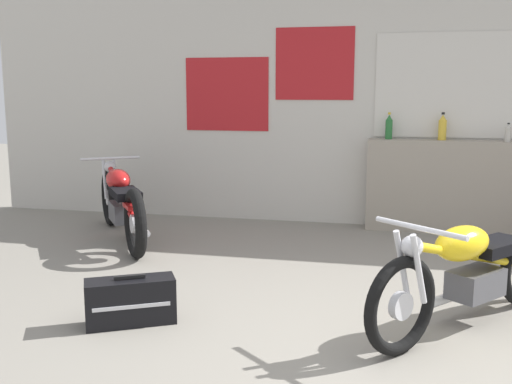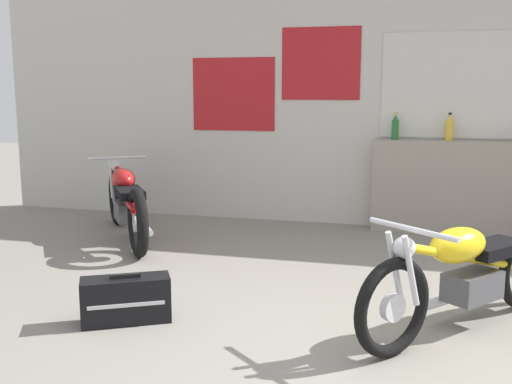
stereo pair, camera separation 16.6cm
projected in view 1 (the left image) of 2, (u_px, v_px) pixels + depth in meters
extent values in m
plane|color=gray|center=(410.00, 373.00, 3.29)|extent=(24.00, 24.00, 0.00)
cube|color=beige|center=(406.00, 102.00, 6.60)|extent=(10.00, 0.06, 2.80)
cube|color=silver|center=(450.00, 85.00, 6.44)|extent=(1.53, 0.01, 1.06)
cube|color=beige|center=(450.00, 85.00, 6.44)|extent=(1.59, 0.01, 1.12)
cube|color=#B21E23|center=(314.00, 64.00, 6.72)|extent=(0.89, 0.01, 0.80)
cube|color=#B21E23|center=(227.00, 94.00, 7.00)|extent=(0.99, 0.01, 0.85)
cube|color=gray|center=(446.00, 186.00, 6.48)|extent=(1.70, 0.28, 1.00)
cylinder|color=#23662D|center=(389.00, 130.00, 6.55)|extent=(0.08, 0.08, 0.21)
cone|color=#23662D|center=(389.00, 117.00, 6.52)|extent=(0.06, 0.06, 0.06)
cylinder|color=gold|center=(389.00, 113.00, 6.52)|extent=(0.03, 0.03, 0.02)
cylinder|color=gold|center=(442.00, 130.00, 6.43)|extent=(0.09, 0.09, 0.21)
cone|color=gold|center=(443.00, 117.00, 6.41)|extent=(0.07, 0.07, 0.06)
cylinder|color=black|center=(443.00, 113.00, 6.40)|extent=(0.03, 0.03, 0.02)
cylinder|color=#B7B2A8|center=(508.00, 135.00, 6.22)|extent=(0.06, 0.06, 0.14)
cone|color=#B7B2A8|center=(509.00, 126.00, 6.20)|extent=(0.05, 0.05, 0.04)
cylinder|color=black|center=(509.00, 124.00, 6.20)|extent=(0.02, 0.02, 0.02)
torus|color=black|center=(401.00, 306.00, 3.47)|extent=(0.44, 0.50, 0.59)
cylinder|color=silver|center=(401.00, 306.00, 3.47)|extent=(0.15, 0.16, 0.17)
cube|color=#4C4C51|center=(476.00, 283.00, 3.92)|extent=(0.41, 0.43, 0.18)
cylinder|color=yellow|center=(477.00, 257.00, 3.89)|extent=(0.84, 0.98, 0.39)
ellipsoid|color=yellow|center=(462.00, 243.00, 3.76)|extent=(0.48, 0.51, 0.22)
cube|color=black|center=(495.00, 246.00, 4.00)|extent=(0.48, 0.51, 0.08)
cylinder|color=silver|center=(419.00, 269.00, 3.42)|extent=(0.13, 0.15, 0.43)
cylinder|color=silver|center=(402.00, 264.00, 3.52)|extent=(0.13, 0.15, 0.43)
cylinder|color=silver|center=(419.00, 228.00, 3.47)|extent=(0.51, 0.44, 0.03)
sphere|color=silver|center=(412.00, 246.00, 3.46)|extent=(0.13, 0.13, 0.13)
cylinder|color=silver|center=(464.00, 292.00, 4.10)|extent=(0.53, 0.61, 0.06)
torus|color=black|center=(110.00, 197.00, 6.80)|extent=(0.46, 0.59, 0.65)
cylinder|color=silver|center=(110.00, 197.00, 6.80)|extent=(0.16, 0.19, 0.17)
torus|color=black|center=(135.00, 224.00, 5.47)|extent=(0.46, 0.59, 0.65)
cylinder|color=silver|center=(135.00, 224.00, 5.47)|extent=(0.16, 0.19, 0.17)
cube|color=#4C4C51|center=(122.00, 212.00, 6.07)|extent=(0.42, 0.46, 0.19)
cylinder|color=#B21919|center=(122.00, 194.00, 6.04)|extent=(0.81, 1.12, 0.40)
ellipsoid|color=#B21919|center=(118.00, 180.00, 6.19)|extent=(0.48, 0.54, 0.22)
cube|color=black|center=(126.00, 193.00, 5.83)|extent=(0.48, 0.54, 0.08)
cube|color=#B21919|center=(133.00, 206.00, 5.53)|extent=(0.28, 0.32, 0.04)
cylinder|color=silver|center=(105.00, 178.00, 6.67)|extent=(0.13, 0.16, 0.45)
cylinder|color=silver|center=(115.00, 178.00, 6.72)|extent=(0.13, 0.16, 0.45)
cylinder|color=silver|center=(110.00, 158.00, 6.59)|extent=(0.54, 0.39, 0.03)
sphere|color=silver|center=(110.00, 167.00, 6.66)|extent=(0.13, 0.13, 0.13)
cylinder|color=silver|center=(139.00, 225.00, 6.05)|extent=(0.51, 0.69, 0.06)
cube|color=black|center=(131.00, 301.00, 3.96)|extent=(0.61, 0.46, 0.31)
cube|color=silver|center=(132.00, 307.00, 3.85)|extent=(0.44, 0.24, 0.02)
cube|color=black|center=(130.00, 277.00, 3.93)|extent=(0.19, 0.12, 0.02)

